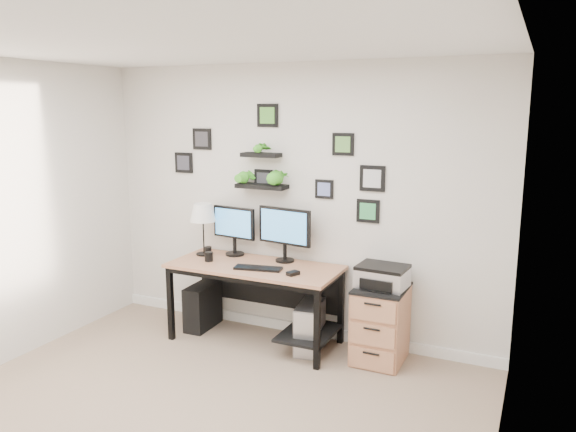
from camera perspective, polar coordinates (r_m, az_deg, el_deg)
The scene contains 14 objects.
room at distance 5.67m, azimuth 0.55°, elevation -11.18°, with size 4.00×4.00×4.00m.
desk at distance 5.29m, azimuth -2.87°, elevation -6.23°, with size 1.60×0.70×0.75m.
monitor_left at distance 5.54m, azimuth -5.51°, elevation -1.14°, with size 0.47×0.21×0.48m.
monitor_right at distance 5.27m, azimuth -0.36°, elevation -1.43°, with size 0.56×0.20×0.52m.
keyboard at distance 5.10m, azimuth -3.05°, elevation -5.31°, with size 0.43×0.14×0.02m, color black.
mouse at distance 4.93m, azimuth 0.51°, elevation -5.83°, with size 0.07×0.11×0.03m, color black.
table_lamp at distance 5.57m, azimuth -8.64°, elevation 0.22°, with size 0.25×0.25×0.52m.
mug at distance 5.40m, azimuth -8.05°, elevation -4.11°, with size 0.08×0.08×0.09m, color black.
pen_cup at distance 5.62m, azimuth -8.11°, elevation -3.53°, with size 0.07×0.07×0.09m, color black.
pc_tower_black at distance 5.79m, azimuth -8.65°, elevation -9.03°, with size 0.20×0.45×0.45m, color black.
pc_tower_grey at distance 5.22m, azimuth 2.22°, elevation -11.21°, with size 0.26×0.47×0.44m.
file_cabinet at distance 5.04m, azimuth 9.35°, elevation -10.76°, with size 0.43×0.53×0.67m.
printer at distance 4.91m, azimuth 9.56°, elevation -6.05°, with size 0.43×0.36×0.19m.
wall_decor at distance 5.33m, azimuth -1.96°, elevation 5.12°, with size 2.23×0.18×1.05m.
Camera 1 is at (2.15, -2.81, 2.20)m, focal length 35.00 mm.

